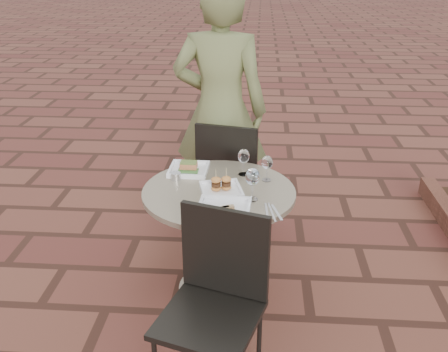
# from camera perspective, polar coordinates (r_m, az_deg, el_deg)

# --- Properties ---
(ground) EXTENTS (60.00, 60.00, 0.00)m
(ground) POSITION_cam_1_polar(r_m,az_deg,el_deg) (3.13, 1.98, -15.67)
(ground) COLOR brown
(ground) RESTS_ON ground
(cafe_table) EXTENTS (0.90, 0.90, 0.73)m
(cafe_table) POSITION_cam_1_polar(r_m,az_deg,el_deg) (3.04, -0.57, -5.76)
(cafe_table) COLOR gray
(cafe_table) RESTS_ON ground
(chair_far) EXTENTS (0.52, 0.52, 0.93)m
(chair_far) POSITION_cam_1_polar(r_m,az_deg,el_deg) (3.61, 0.69, 0.51)
(chair_far) COLOR black
(chair_far) RESTS_ON ground
(chair_near) EXTENTS (0.55, 0.55, 0.93)m
(chair_near) POSITION_cam_1_polar(r_m,az_deg,el_deg) (2.41, -0.85, -12.89)
(chair_near) COLOR black
(chair_near) RESTS_ON ground
(diner) EXTENTS (0.71, 0.49, 1.89)m
(diner) POSITION_cam_1_polar(r_m,az_deg,el_deg) (3.65, -0.43, 7.42)
(diner) COLOR #5E6437
(diner) RESTS_ON ground
(plate_salmon) EXTENTS (0.25, 0.25, 0.07)m
(plate_salmon) POSITION_cam_1_polar(r_m,az_deg,el_deg) (3.16, -4.05, 0.84)
(plate_salmon) COLOR white
(plate_salmon) RESTS_ON cafe_table
(plate_sliders) EXTENTS (0.28, 0.28, 0.15)m
(plate_sliders) POSITION_cam_1_polar(r_m,az_deg,el_deg) (2.89, -0.33, -1.31)
(plate_sliders) COLOR white
(plate_sliders) RESTS_ON cafe_table
(plate_tuna) EXTENTS (0.30, 0.30, 0.03)m
(plate_tuna) POSITION_cam_1_polar(r_m,az_deg,el_deg) (2.67, -0.06, -3.86)
(plate_tuna) COLOR white
(plate_tuna) RESTS_ON cafe_table
(wine_glass_right) EXTENTS (0.08, 0.08, 0.19)m
(wine_glass_right) POSITION_cam_1_polar(r_m,az_deg,el_deg) (2.76, 3.27, -0.19)
(wine_glass_right) COLOR white
(wine_glass_right) RESTS_ON cafe_table
(wine_glass_mid) EXTENTS (0.07, 0.07, 0.17)m
(wine_glass_mid) POSITION_cam_1_polar(r_m,az_deg,el_deg) (3.08, 2.26, 2.22)
(wine_glass_mid) COLOR white
(wine_glass_mid) RESTS_ON cafe_table
(wine_glass_far) EXTENTS (0.07, 0.07, 0.16)m
(wine_glass_far) POSITION_cam_1_polar(r_m,az_deg,el_deg) (3.01, 4.95, 1.47)
(wine_glass_far) COLOR white
(wine_glass_far) RESTS_ON cafe_table
(steel_ramekin) EXTENTS (0.08, 0.08, 0.05)m
(steel_ramekin) POSITION_cam_1_polar(r_m,az_deg,el_deg) (3.06, -5.52, -0.02)
(steel_ramekin) COLOR silver
(steel_ramekin) RESTS_ON cafe_table
(cutlery_set) EXTENTS (0.14, 0.23, 0.00)m
(cutlery_set) POSITION_cam_1_polar(r_m,az_deg,el_deg) (2.69, 5.48, -4.14)
(cutlery_set) COLOR silver
(cutlery_set) RESTS_ON cafe_table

